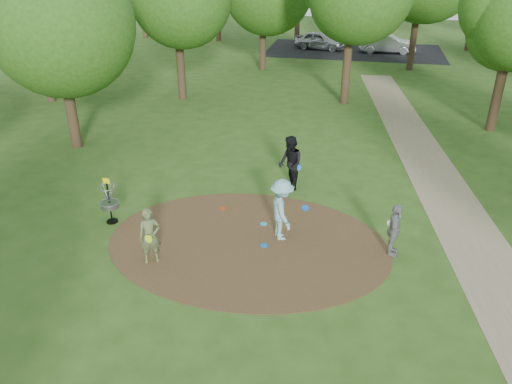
# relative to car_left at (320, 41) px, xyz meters

# --- Properties ---
(ground) EXTENTS (100.00, 100.00, 0.00)m
(ground) POSITION_rel_car_left_xyz_m (0.83, -29.98, -0.70)
(ground) COLOR #2D5119
(ground) RESTS_ON ground
(dirt_clearing) EXTENTS (8.40, 8.40, 0.02)m
(dirt_clearing) POSITION_rel_car_left_xyz_m (0.83, -29.98, -0.69)
(dirt_clearing) COLOR #47301C
(dirt_clearing) RESTS_ON ground
(footpath) EXTENTS (7.55, 39.89, 0.01)m
(footpath) POSITION_rel_car_left_xyz_m (7.33, -27.98, -0.69)
(footpath) COLOR #8C7A5B
(footpath) RESTS_ON ground
(parking_lot) EXTENTS (14.00, 8.00, 0.01)m
(parking_lot) POSITION_rel_car_left_xyz_m (2.83, 0.02, -0.69)
(parking_lot) COLOR black
(parking_lot) RESTS_ON ground
(player_observer_with_disc) EXTENTS (0.71, 0.63, 1.64)m
(player_observer_with_disc) POSITION_rel_car_left_xyz_m (-1.56, -31.45, 0.13)
(player_observer_with_disc) COLOR #57653A
(player_observer_with_disc) RESTS_ON ground
(player_throwing_with_disc) EXTENTS (1.41, 1.42, 1.91)m
(player_throwing_with_disc) POSITION_rel_car_left_xyz_m (1.76, -29.48, 0.26)
(player_throwing_with_disc) COLOR #7FB8BD
(player_throwing_with_disc) RESTS_ON ground
(player_walking_with_disc) EXTENTS (1.12, 1.21, 1.99)m
(player_walking_with_disc) POSITION_rel_car_left_xyz_m (1.50, -26.15, 0.30)
(player_walking_with_disc) COLOR black
(player_walking_with_disc) RESTS_ON ground
(player_waiting_with_disc) EXTENTS (0.43, 0.94, 1.58)m
(player_waiting_with_disc) POSITION_rel_car_left_xyz_m (4.97, -29.68, 0.09)
(player_waiting_with_disc) COLOR gray
(player_waiting_with_disc) RESTS_ON ground
(disc_ground_cyan) EXTENTS (0.22, 0.22, 0.02)m
(disc_ground_cyan) POSITION_rel_car_left_xyz_m (1.09, -28.83, -0.67)
(disc_ground_cyan) COLOR #1AB6D2
(disc_ground_cyan) RESTS_ON dirt_clearing
(disc_ground_blue) EXTENTS (0.22, 0.22, 0.02)m
(disc_ground_blue) POSITION_rel_car_left_xyz_m (1.35, -30.06, -0.67)
(disc_ground_blue) COLOR blue
(disc_ground_blue) RESTS_ON dirt_clearing
(disc_ground_red) EXTENTS (0.22, 0.22, 0.02)m
(disc_ground_red) POSITION_rel_car_left_xyz_m (-0.45, -28.12, -0.67)
(disc_ground_red) COLOR red
(disc_ground_red) RESTS_ON dirt_clearing
(car_left) EXTENTS (4.34, 2.50, 1.39)m
(car_left) POSITION_rel_car_left_xyz_m (0.00, 0.00, 0.00)
(car_left) COLOR #A3A5AB
(car_left) RESTS_ON ground
(car_right) EXTENTS (4.42, 1.68, 1.44)m
(car_right) POSITION_rel_car_left_xyz_m (5.37, -0.37, 0.02)
(car_right) COLOR #A9ABB1
(car_right) RESTS_ON ground
(disc_golf_basket) EXTENTS (0.63, 0.63, 1.54)m
(disc_golf_basket) POSITION_rel_car_left_xyz_m (-3.67, -29.68, 0.18)
(disc_golf_basket) COLOR black
(disc_golf_basket) RESTS_ON ground
(tree_ring) EXTENTS (37.57, 45.92, 9.44)m
(tree_ring) POSITION_rel_car_left_xyz_m (1.63, -19.92, 4.50)
(tree_ring) COLOR #332316
(tree_ring) RESTS_ON ground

